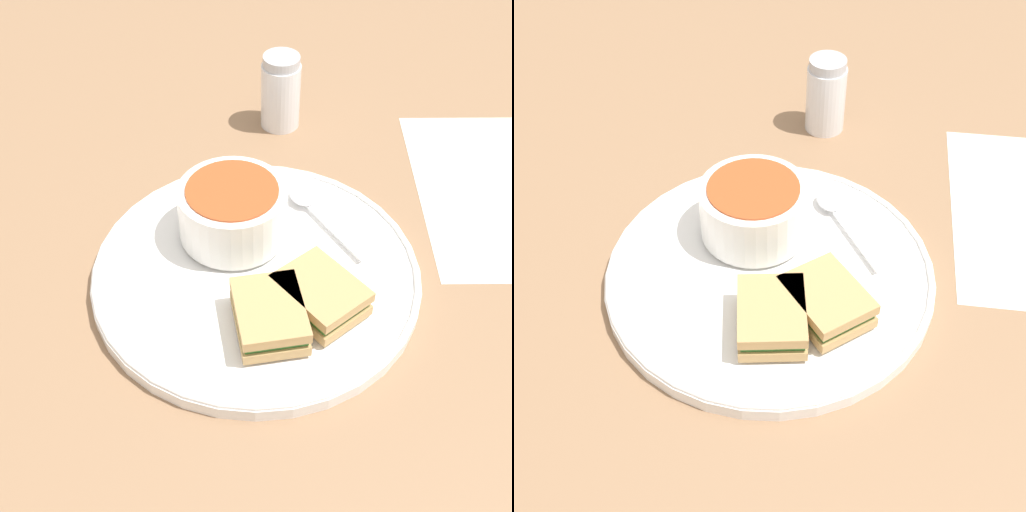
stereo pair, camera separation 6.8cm
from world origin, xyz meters
TOP-DOWN VIEW (x-y plane):
  - ground_plane at (0.00, 0.00)m, footprint 2.40×2.40m
  - plate at (0.00, 0.00)m, footprint 0.32×0.32m
  - soup_bowl at (0.04, -0.04)m, footprint 0.11×0.11m
  - spoon at (-0.01, -0.10)m, footprint 0.11×0.08m
  - sandwich_half_near at (-0.04, 0.06)m, footprint 0.09×0.10m
  - sandwich_half_far at (-0.07, 0.02)m, footprint 0.10×0.09m
  - salt_shaker at (0.07, -0.25)m, footprint 0.05×0.05m

SIDE VIEW (x-z plane):
  - ground_plane at x=0.00m, z-range 0.00..0.00m
  - plate at x=0.00m, z-range 0.00..0.02m
  - spoon at x=-0.01m, z-range 0.02..0.03m
  - sandwich_half_near at x=-0.04m, z-range 0.02..0.05m
  - sandwich_half_far at x=-0.07m, z-range 0.02..0.05m
  - salt_shaker at x=0.07m, z-range 0.00..0.09m
  - soup_bowl at x=0.04m, z-range 0.02..0.08m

